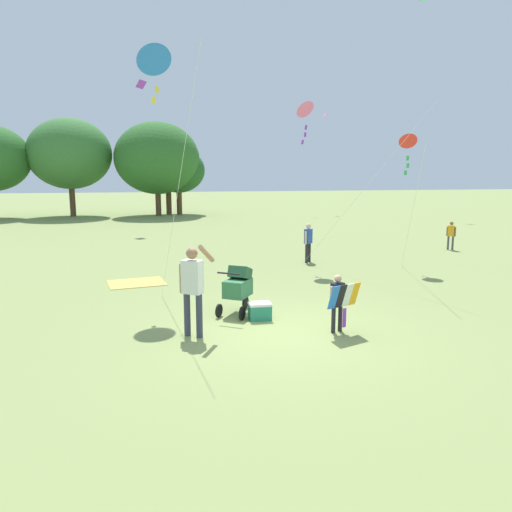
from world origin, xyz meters
TOP-DOWN VIEW (x-y plane):
  - ground_plane at (0.00, 0.00)m, footprint 120.00×120.00m
  - treeline_distant at (-5.60, 25.08)m, footprint 15.54×5.30m
  - child_with_butterfly_kite at (1.07, -0.17)m, footprint 0.69×0.48m
  - person_adult_flyer at (-1.59, 0.12)m, footprint 0.66×0.46m
  - stroller at (-0.57, 1.41)m, footprint 0.87×1.07m
  - kite_adult_black at (-2.16, 3.16)m, footprint 1.28×3.29m
  - kite_orange_delta at (2.33, 6.48)m, footprint 2.57×4.17m
  - kite_green_novelty at (5.27, 5.56)m, footprint 1.70×3.83m
  - distant_kites_cluster at (0.20, 24.31)m, footprint 27.90×11.81m
  - person_sitting_far at (2.56, 6.80)m, footprint 0.31×0.32m
  - person_couple_left at (8.62, 8.27)m, footprint 0.26×0.27m
  - picnic_blanket at (-2.84, 4.73)m, footprint 1.65×1.41m
  - cooler_box at (-0.21, 0.91)m, footprint 0.45×0.33m

SIDE VIEW (x-z plane):
  - ground_plane at x=0.00m, z-range 0.00..0.00m
  - picnic_blanket at x=-2.84m, z-range 0.00..0.02m
  - cooler_box at x=-0.21m, z-range 0.00..0.35m
  - stroller at x=-0.57m, z-range 0.09..1.12m
  - person_couple_left at x=8.62m, z-range 0.10..1.17m
  - child_with_butterfly_kite at x=1.07m, z-range 0.11..1.21m
  - person_sitting_far at x=2.56m, z-range 0.11..1.40m
  - person_adult_flyer at x=-1.59m, z-range 0.13..1.85m
  - treeline_distant at x=-5.60m, z-range 0.61..6.85m
  - kite_green_novelty at x=5.27m, z-range 1.75..5.85m
  - kite_orange_delta at x=2.33m, z-range 2.21..7.29m
  - kite_adult_black at x=-2.16m, z-range 2.51..8.25m
  - distant_kites_cluster at x=0.20m, z-range 6.66..17.54m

